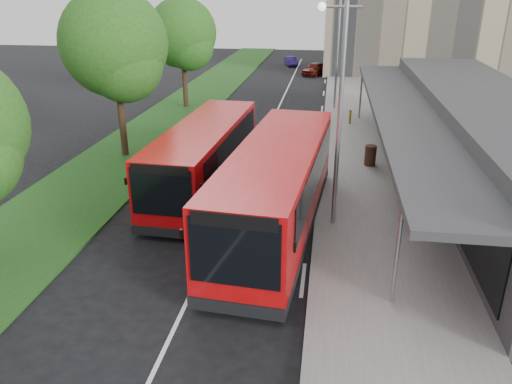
% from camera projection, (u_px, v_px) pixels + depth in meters
% --- Properties ---
extents(ground, '(120.00, 120.00, 0.00)m').
position_uv_depth(ground, '(215.00, 243.00, 17.98)').
color(ground, black).
rests_on(ground, ground).
extents(pavement, '(5.00, 80.00, 0.15)m').
position_uv_depth(pavement, '(360.00, 115.00, 35.43)').
color(pavement, slate).
rests_on(pavement, ground).
extents(grass_verge, '(5.00, 80.00, 0.10)m').
position_uv_depth(grass_verge, '(183.00, 110.00, 37.20)').
color(grass_verge, '#174215').
rests_on(grass_verge, ground).
extents(lane_centre_line, '(0.12, 70.00, 0.01)m').
position_uv_depth(lane_centre_line, '(267.00, 132.00, 31.70)').
color(lane_centre_line, silver).
rests_on(lane_centre_line, ground).
extents(kerb_dashes, '(0.12, 56.00, 0.01)m').
position_uv_depth(kerb_dashes, '(321.00, 118.00, 34.91)').
color(kerb_dashes, silver).
rests_on(kerb_dashes, ground).
extents(station_building, '(7.70, 26.00, 4.00)m').
position_uv_depth(station_building, '(481.00, 139.00, 23.05)').
color(station_building, '#323235').
rests_on(station_building, ground).
extents(tree_mid, '(5.37, 5.37, 8.63)m').
position_uv_depth(tree_mid, '(115.00, 51.00, 25.08)').
color(tree_mid, black).
rests_on(tree_mid, ground).
extents(tree_far, '(4.95, 4.95, 7.96)m').
position_uv_depth(tree_far, '(182.00, 37.00, 36.22)').
color(tree_far, black).
rests_on(tree_far, ground).
extents(lamp_post_near, '(1.44, 0.28, 8.00)m').
position_uv_depth(lamp_post_near, '(338.00, 105.00, 17.45)').
color(lamp_post_near, gray).
rests_on(lamp_post_near, pavement).
extents(lamp_post_far, '(1.44, 0.28, 8.00)m').
position_uv_depth(lamp_post_far, '(337.00, 44.00, 35.74)').
color(lamp_post_far, gray).
rests_on(lamp_post_far, pavement).
extents(bus_main, '(3.90, 11.82, 3.30)m').
position_uv_depth(bus_main, '(277.00, 189.00, 18.29)').
color(bus_main, '#C00A0C').
rests_on(bus_main, ground).
extents(bus_second, '(3.16, 10.63, 2.98)m').
position_uv_depth(bus_second, '(205.00, 157.00, 22.17)').
color(bus_second, '#C00A0C').
rests_on(bus_second, ground).
extents(litter_bin, '(0.75, 0.75, 1.02)m').
position_uv_depth(litter_bin, '(370.00, 155.00, 25.17)').
color(litter_bin, '#351E16').
rests_on(litter_bin, pavement).
extents(bollard, '(0.15, 0.15, 0.90)m').
position_uv_depth(bollard, '(350.00, 117.00, 32.89)').
color(bollard, yellow).
rests_on(bollard, pavement).
extents(car_near, '(2.90, 4.15, 1.31)m').
position_uv_depth(car_near, '(315.00, 69.00, 51.83)').
color(car_near, '#50110B').
rests_on(car_near, ground).
extents(car_far, '(1.88, 3.32, 1.04)m').
position_uv_depth(car_far, '(291.00, 61.00, 58.09)').
color(car_far, navy).
rests_on(car_far, ground).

